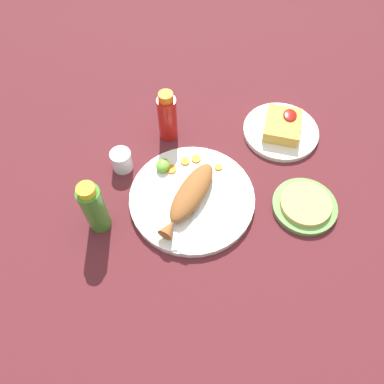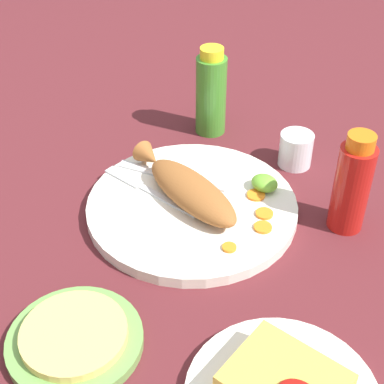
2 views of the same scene
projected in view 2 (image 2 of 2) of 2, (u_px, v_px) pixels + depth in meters
ground_plane at (192, 211)px, 0.90m from camera, size 4.00×4.00×0.00m
main_plate at (192, 207)px, 0.90m from camera, size 0.32×0.32×0.02m
fried_fish at (187, 188)px, 0.89m from camera, size 0.24×0.11×0.04m
fork_near at (144, 188)px, 0.92m from camera, size 0.19×0.02×0.00m
fork_far at (164, 174)px, 0.95m from camera, size 0.18×0.06×0.00m
carrot_slice_near at (229, 247)px, 0.81m from camera, size 0.02×0.02×0.00m
carrot_slice_mid at (263, 227)px, 0.84m from camera, size 0.03×0.03×0.00m
carrot_slice_far at (264, 214)px, 0.87m from camera, size 0.03×0.03×0.00m
carrot_slice_extra at (256, 195)px, 0.90m from camera, size 0.03×0.03×0.00m
lime_wedge_main at (265, 183)px, 0.91m from camera, size 0.04×0.04×0.02m
hot_sauce_bottle_red at (352, 185)px, 0.83m from camera, size 0.05×0.05×0.16m
hot_sauce_bottle_green at (211, 93)px, 1.04m from camera, size 0.05×0.05×0.16m
salt_cup at (295, 151)px, 0.99m from camera, size 0.06×0.06×0.06m
tortilla_plate at (75, 341)px, 0.70m from camera, size 0.16×0.16×0.01m
tortilla_stack at (74, 334)px, 0.69m from camera, size 0.13×0.13×0.01m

